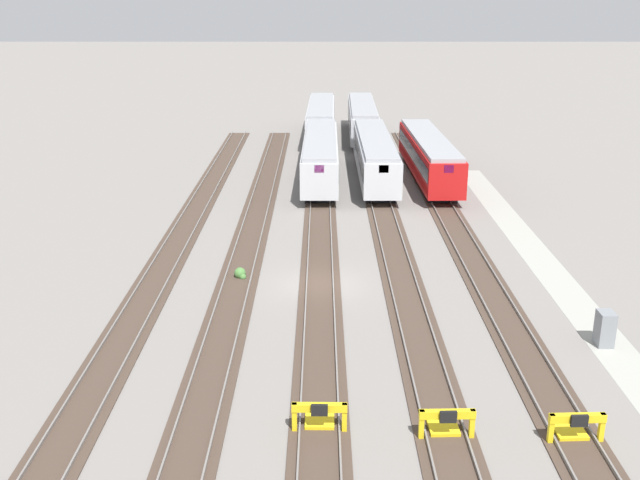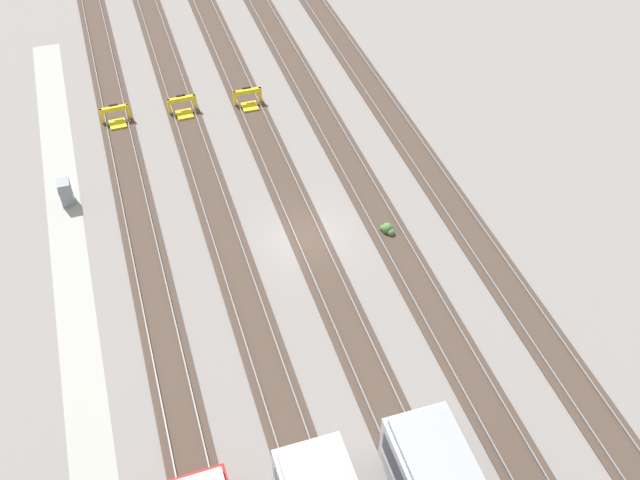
% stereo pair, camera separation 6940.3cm
% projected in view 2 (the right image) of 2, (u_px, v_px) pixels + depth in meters
% --- Properties ---
extents(ground_plane, '(400.00, 400.00, 0.00)m').
position_uv_depth(ground_plane, '(308.00, 237.00, 42.63)').
color(ground_plane, gray).
extents(service_walkway, '(54.00, 2.00, 0.01)m').
position_uv_depth(service_walkway, '(73.00, 289.00, 39.74)').
color(service_walkway, '#9E9E93').
rests_on(service_walkway, ground).
extents(rail_track_nearest, '(90.00, 2.23, 0.21)m').
position_uv_depth(rail_track_nearest, '(149.00, 271.00, 40.61)').
color(rail_track_nearest, '#47382D').
rests_on(rail_track_nearest, ground).
extents(rail_track_near_inner, '(90.00, 2.24, 0.21)m').
position_uv_depth(rail_track_near_inner, '(231.00, 254.00, 41.61)').
color(rail_track_near_inner, '#47382D').
rests_on(rail_track_near_inner, ground).
extents(rail_track_middle, '(90.00, 2.24, 0.21)m').
position_uv_depth(rail_track_middle, '(308.00, 237.00, 42.60)').
color(rail_track_middle, '#47382D').
rests_on(rail_track_middle, ground).
extents(rail_track_far_inner, '(90.00, 2.23, 0.21)m').
position_uv_depth(rail_track_far_inner, '(382.00, 220.00, 43.60)').
color(rail_track_far_inner, '#47382D').
rests_on(rail_track_far_inner, ground).
extents(rail_track_farthest, '(90.00, 2.23, 0.21)m').
position_uv_depth(rail_track_farthest, '(453.00, 205.00, 44.60)').
color(rail_track_farthest, '#47382D').
rests_on(rail_track_farthest, ground).
extents(bumper_stop_nearest_track, '(1.37, 2.01, 1.22)m').
position_uv_depth(bumper_stop_nearest_track, '(116.00, 117.00, 50.40)').
color(bumper_stop_nearest_track, yellow).
rests_on(bumper_stop_nearest_track, ground).
extents(bumper_stop_near_inner_track, '(1.36, 2.01, 1.22)m').
position_uv_depth(bumper_stop_near_inner_track, '(183.00, 107.00, 51.23)').
color(bumper_stop_near_inner_track, yellow).
rests_on(bumper_stop_near_inner_track, ground).
extents(bumper_stop_middle_track, '(1.35, 2.00, 1.22)m').
position_uv_depth(bumper_stop_middle_track, '(248.00, 99.00, 51.92)').
color(bumper_stop_middle_track, yellow).
rests_on(bumper_stop_middle_track, ground).
extents(electrical_cabinet, '(0.90, 0.73, 1.60)m').
position_uv_depth(electrical_cabinet, '(66.00, 192.00, 44.25)').
color(electrical_cabinet, gray).
rests_on(electrical_cabinet, ground).
extents(weed_clump, '(0.92, 0.70, 0.64)m').
position_uv_depth(weed_clump, '(387.00, 229.00, 42.76)').
color(weed_clump, '#4C7F3D').
rests_on(weed_clump, ground).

